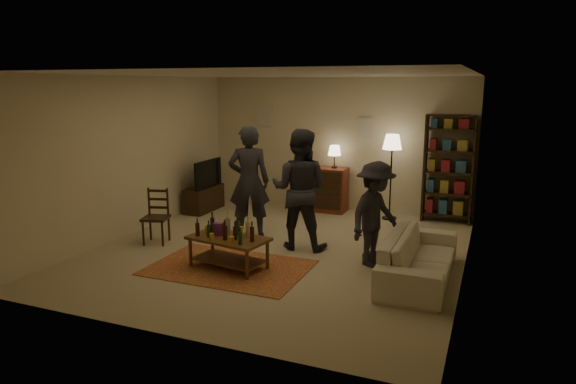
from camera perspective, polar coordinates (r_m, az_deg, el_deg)
The scene contains 13 objects.
floor at distance 8.11m, azimuth -1.00°, elevation -6.48°, with size 6.00×6.00×0.00m, color #C6B793.
room_shell at distance 10.73m, azimuth 2.06°, elevation 7.92°, with size 6.00×6.00×6.00m.
rug at distance 7.41m, azimuth -6.57°, elevation -8.33°, with size 2.20×1.50×0.01m, color maroon.
coffee_table at distance 7.29m, azimuth -6.68°, elevation -5.39°, with size 1.20×0.78×0.80m.
dining_chair at distance 8.66m, azimuth -14.39°, elevation -2.40°, with size 0.49×0.49×0.91m.
tv_stand at distance 10.65m, azimuth -9.33°, elevation -0.02°, with size 0.40×1.00×1.06m.
dresser at distance 10.51m, azimuth 3.84°, elevation 0.46°, with size 1.00×0.50×1.36m.
bookshelf at distance 10.00m, azimuth 17.39°, elevation 2.59°, with size 0.90×0.34×2.02m.
floor_lamp at distance 9.89m, azimuth 11.49°, elevation 4.84°, with size 0.36×0.36×1.63m.
sofa at distance 7.09m, azimuth 14.36°, elevation -7.01°, with size 2.08×0.81×0.61m, color beige.
person_left at distance 8.66m, azimuth -4.35°, elevation 1.16°, with size 0.69×0.45×1.90m, color #25252C.
person_right at distance 8.01m, azimuth 1.29°, elevation 0.29°, with size 0.92×0.72×1.89m, color #292B32.
person_by_sofa at distance 7.37m, azimuth 9.65°, elevation -2.44°, with size 0.97×0.56×1.51m, color #232229.
Camera 1 is at (3.03, -7.07, 2.56)m, focal length 32.00 mm.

